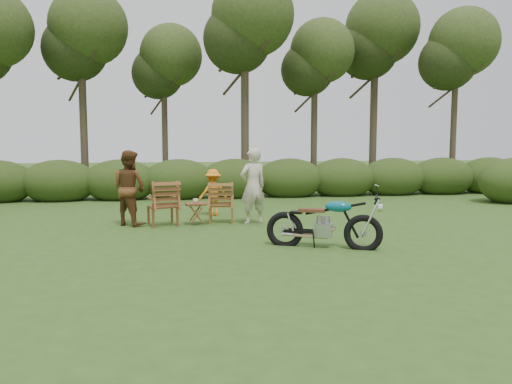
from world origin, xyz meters
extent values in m
plane|color=#2B4B19|center=(0.00, 0.00, 0.00)|extent=(80.00, 80.00, 0.00)
cylinder|color=#33291C|center=(-5.50, 11.10, 3.60)|extent=(0.28, 0.28, 7.20)
sphere|color=#2B3B16|center=(-5.50, 11.10, 5.84)|extent=(2.88, 2.88, 2.88)
cylinder|color=#33291C|center=(-2.50, 12.20, 3.15)|extent=(0.24, 0.24, 6.30)
sphere|color=#2B3B16|center=(-2.50, 12.20, 5.11)|extent=(2.52, 2.52, 2.52)
cylinder|color=#33291C|center=(0.50, 10.00, 3.83)|extent=(0.30, 0.30, 7.65)
sphere|color=#2B3B16|center=(0.50, 10.00, 6.21)|extent=(3.06, 3.06, 3.06)
cylinder|color=#33291C|center=(3.50, 11.10, 3.24)|extent=(0.26, 0.26, 6.48)
sphere|color=#2B3B16|center=(3.50, 11.10, 5.26)|extent=(2.59, 2.59, 2.59)
cylinder|color=#33291C|center=(6.50, 12.20, 3.96)|extent=(0.32, 0.32, 7.92)
sphere|color=#2B3B16|center=(6.50, 12.20, 6.42)|extent=(3.17, 3.17, 3.17)
cylinder|color=#33291C|center=(9.00, 10.00, 3.42)|extent=(0.24, 0.24, 6.84)
sphere|color=#2B3B16|center=(9.00, 10.00, 5.55)|extent=(2.74, 2.74, 2.74)
ellipsoid|color=#263915|center=(-6.00, 9.00, 0.63)|extent=(2.52, 1.68, 1.51)
ellipsoid|color=#263915|center=(-4.00, 9.00, 0.63)|extent=(2.52, 1.68, 1.51)
ellipsoid|color=#263915|center=(-2.00, 9.00, 0.63)|extent=(2.52, 1.68, 1.51)
ellipsoid|color=#263915|center=(0.00, 9.00, 0.63)|extent=(2.52, 1.68, 1.51)
ellipsoid|color=#263915|center=(2.00, 9.00, 0.63)|extent=(2.52, 1.68, 1.51)
ellipsoid|color=#263915|center=(4.00, 9.00, 0.63)|extent=(2.52, 1.68, 1.51)
ellipsoid|color=#263915|center=(6.00, 9.00, 0.63)|extent=(2.52, 1.68, 1.51)
ellipsoid|color=#263915|center=(8.00, 9.00, 0.63)|extent=(2.52, 1.68, 1.51)
ellipsoid|color=#263915|center=(10.00, 9.00, 0.63)|extent=(2.52, 1.68, 1.51)
imported|color=beige|center=(-1.66, 3.32, 0.58)|extent=(0.16, 0.16, 0.10)
imported|color=beige|center=(-0.28, 3.17, 0.00)|extent=(0.78, 0.64, 1.85)
imported|color=#5A3419|center=(-3.22, 3.48, 0.00)|extent=(1.11, 1.07, 1.79)
imported|color=orange|center=(-1.13, 4.69, 0.00)|extent=(0.91, 0.66, 1.26)
camera|label=1|loc=(-2.17, -8.68, 2.00)|focal=35.00mm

